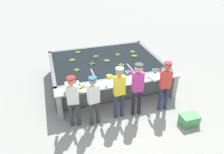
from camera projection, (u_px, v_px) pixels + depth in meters
ground_plane at (122, 109)px, 7.06m from camera, size 80.00×80.00×0.00m
wash_tank at (106, 71)px, 8.41m from camera, size 4.03×2.90×0.89m
work_ledge at (120, 89)px, 6.94m from camera, size 4.03×0.45×0.89m
worker_0 at (73, 97)px, 5.96m from camera, size 0.47×0.73×1.62m
worker_1 at (93, 96)px, 6.03m from camera, size 0.48×0.73×1.58m
worker_2 at (119, 88)px, 6.26m from camera, size 0.42×0.72×1.69m
worker_3 at (137, 84)px, 6.35m from camera, size 0.41×0.73×1.74m
worker_4 at (165, 82)px, 6.59m from camera, size 0.43×0.73×1.67m
banana_bunch_floating_0 at (77, 70)px, 7.46m from camera, size 0.28×0.27×0.08m
banana_bunch_floating_1 at (121, 65)px, 7.81m from camera, size 0.27×0.28×0.08m
banana_bunch_floating_2 at (68, 81)px, 6.82m from camera, size 0.28×0.28×0.08m
banana_bunch_floating_3 at (96, 56)px, 8.43m from camera, size 0.28×0.27×0.08m
banana_bunch_floating_4 at (92, 64)px, 7.89m from camera, size 0.26×0.26×0.08m
banana_bunch_floating_5 at (132, 52)px, 8.81m from camera, size 0.28×0.28×0.08m
banana_bunch_floating_6 at (72, 60)px, 8.16m from camera, size 0.28×0.28×0.08m
banana_bunch_floating_7 at (134, 56)px, 8.48m from camera, size 0.28×0.27×0.08m
banana_bunch_floating_8 at (78, 52)px, 8.78m from camera, size 0.27×0.28×0.08m
banana_bunch_floating_9 at (117, 55)px, 8.57m from camera, size 0.28×0.27×0.08m
banana_bunch_floating_10 at (107, 61)px, 8.12m from camera, size 0.27×0.28×0.08m
banana_bunch_floating_11 at (138, 68)px, 7.62m from camera, size 0.28×0.28×0.08m
banana_bunch_ledge_0 at (135, 79)px, 6.95m from camera, size 0.28×0.27×0.08m
banana_bunch_ledge_1 at (163, 73)px, 7.26m from camera, size 0.23×0.23×0.08m
knife_0 at (151, 79)px, 6.97m from camera, size 0.16×0.33×0.02m
knife_1 at (83, 88)px, 6.52m from camera, size 0.34×0.12×0.02m
crate at (189, 119)px, 6.38m from camera, size 0.55×0.39×0.32m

